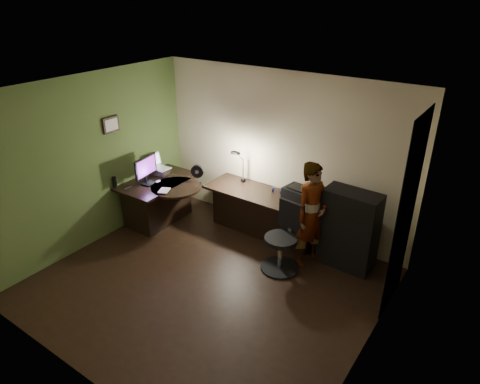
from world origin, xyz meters
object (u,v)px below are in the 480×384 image
Objects in this scene: desk_right at (262,214)px; cabinet at (349,230)px; monitor at (146,174)px; office_chair at (281,239)px; desk_left at (160,201)px; person at (312,215)px.

desk_right is 1.54m from cabinet.
desk_right is 2.07m from monitor.
cabinet is 2.32× the size of monitor.
desk_left is at bearing -174.42° from office_chair.
desk_left is at bearing 66.01° from monitor.
cabinet is (1.52, -0.04, 0.23)m from desk_right.
desk_left is 3.32m from cabinet.
desk_right is 1.66× the size of cabinet.
person reaches higher than office_chair.
desk_left is 0.84× the size of person.
person is at bearing 3.35° from monitor.
cabinet is 0.59m from person.
office_chair is 0.57m from person.
office_chair is (-0.76, -0.67, -0.09)m from cabinet.
office_chair is at bearing -4.50° from monitor.
cabinet is at bearing 5.98° from monitor.
monitor is (-0.06, -0.20, 0.58)m from desk_left.
cabinet reaches higher than desk_left.
monitor is at bearing 121.54° from person.
monitor is at bearing -169.82° from office_chair.
desk_right is 3.85× the size of monitor.
monitor is 0.32× the size of person.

